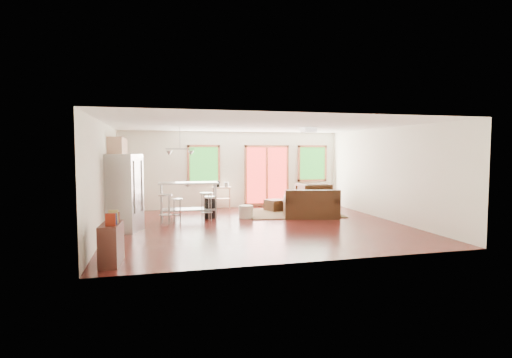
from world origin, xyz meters
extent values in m
cube|color=#3A100E|center=(0.00, 0.00, -0.01)|extent=(7.50, 7.00, 0.02)
cube|color=white|center=(0.00, 0.00, 2.61)|extent=(7.50, 7.00, 0.02)
cube|color=white|center=(0.00, 3.51, 1.30)|extent=(7.50, 0.02, 2.60)
cube|color=white|center=(-3.76, 0.00, 1.30)|extent=(0.02, 7.00, 2.60)
cube|color=white|center=(3.76, 0.00, 1.30)|extent=(0.02, 7.00, 2.60)
cube|color=white|center=(0.00, -3.51, 1.30)|extent=(7.50, 0.02, 2.60)
cube|color=#1F5F1C|center=(-1.00, 3.46, 1.50)|extent=(0.94, 0.02, 1.14)
cube|color=#A45C3F|center=(-1.00, 3.46, 2.11)|extent=(1.10, 0.05, 0.08)
cube|color=#A45C3F|center=(-1.00, 3.46, 0.89)|extent=(1.10, 0.05, 0.08)
cube|color=#A45C3F|center=(-1.51, 3.46, 1.50)|extent=(0.08, 0.05, 1.30)
cube|color=#A45C3F|center=(-0.49, 3.46, 1.50)|extent=(0.08, 0.05, 1.30)
cube|color=red|center=(1.20, 3.46, 1.10)|extent=(1.44, 0.02, 1.94)
cube|color=#A45C3F|center=(1.20, 3.46, 2.11)|extent=(1.60, 0.05, 0.08)
cube|color=#A45C3F|center=(1.20, 3.46, 0.09)|extent=(1.60, 0.05, 0.08)
cube|color=#A45C3F|center=(0.44, 3.46, 1.10)|extent=(0.08, 0.05, 2.10)
cube|color=#A45C3F|center=(1.96, 3.46, 1.10)|extent=(0.08, 0.05, 2.10)
cube|color=#A45C3F|center=(1.20, 3.46, 1.10)|extent=(0.08, 0.05, 1.94)
cube|color=#1F5F1C|center=(2.90, 3.46, 1.50)|extent=(0.94, 0.02, 1.14)
cube|color=#A45C3F|center=(2.90, 3.46, 2.11)|extent=(1.10, 0.05, 0.08)
cube|color=#A45C3F|center=(2.90, 3.46, 0.89)|extent=(1.10, 0.05, 0.08)
cube|color=#A45C3F|center=(2.39, 3.46, 1.50)|extent=(0.08, 0.05, 1.30)
cube|color=#A45C3F|center=(3.41, 3.46, 1.50)|extent=(0.08, 0.05, 1.30)
cube|color=#3F5535|center=(1.55, 1.74, 0.01)|extent=(3.01, 2.44, 0.03)
cube|color=black|center=(1.82, 0.92, 0.22)|extent=(1.74, 1.25, 0.44)
cube|color=black|center=(1.74, 0.59, 0.64)|extent=(1.57, 0.59, 0.40)
cube|color=black|center=(1.16, 1.09, 0.52)|extent=(0.42, 0.91, 0.17)
cube|color=black|center=(2.48, 0.75, 0.52)|extent=(0.42, 0.91, 0.17)
cube|color=black|center=(1.50, 1.06, 0.50)|extent=(0.77, 0.72, 0.13)
cube|color=black|center=(2.17, 0.89, 0.50)|extent=(0.77, 0.72, 0.13)
cube|color=#3A1B15|center=(1.76, 2.00, 0.34)|extent=(0.95, 0.62, 0.04)
cube|color=#3A1B15|center=(1.41, 1.77, 0.16)|extent=(0.06, 0.06, 0.32)
cube|color=#3A1B15|center=(2.16, 1.84, 0.16)|extent=(0.06, 0.06, 0.32)
cube|color=#3A1B15|center=(1.37, 2.16, 0.16)|extent=(0.06, 0.06, 0.32)
cube|color=#3A1B15|center=(2.12, 2.23, 0.16)|extent=(0.06, 0.06, 0.32)
imported|color=black|center=(2.48, 2.33, 0.49)|extent=(0.97, 0.91, 0.99)
cube|color=black|center=(1.17, 2.35, 0.19)|extent=(0.71, 0.71, 0.37)
cylinder|color=beige|center=(-0.05, 1.28, 0.18)|extent=(0.43, 0.43, 0.37)
imported|color=silver|center=(1.83, 1.68, 0.50)|extent=(0.24, 0.24, 0.19)
sphere|color=#AD0900|center=(1.87, 1.70, 0.65)|extent=(0.09, 0.09, 0.07)
sphere|color=#AD0900|center=(1.79, 1.67, 0.67)|extent=(0.09, 0.09, 0.07)
sphere|color=#AD0900|center=(1.84, 1.72, 0.70)|extent=(0.09, 0.09, 0.07)
imported|color=maroon|center=(2.31, 1.90, 0.55)|extent=(0.23, 0.07, 0.31)
cube|color=tan|center=(-3.45, 1.70, 0.45)|extent=(0.60, 2.20, 0.90)
cube|color=black|center=(-3.45, 1.70, 0.92)|extent=(0.64, 2.24, 0.04)
cube|color=tan|center=(-3.57, 1.70, 1.95)|extent=(0.36, 2.20, 0.70)
cylinder|color=#B7BABC|center=(-3.45, 1.20, 1.03)|extent=(0.12, 0.12, 0.18)
cube|color=black|center=(-3.45, 2.10, 1.04)|extent=(0.22, 0.18, 0.20)
cube|color=#B7BABC|center=(-3.35, 0.13, 0.93)|extent=(0.95, 0.94, 1.87)
cube|color=gray|center=(-3.01, 0.00, 0.93)|extent=(0.26, 0.65, 1.83)
cylinder|color=gray|center=(-3.07, -0.22, 1.09)|extent=(0.03, 0.03, 1.24)
cylinder|color=gray|center=(-2.91, 0.21, 1.09)|extent=(0.03, 0.03, 1.24)
cube|color=#B7BABC|center=(-1.68, 1.52, 1.03)|extent=(1.70, 0.75, 0.04)
cube|color=gray|center=(-1.68, 1.52, 0.28)|extent=(1.58, 0.65, 0.03)
cylinder|color=gray|center=(-2.44, 1.30, 0.51)|extent=(0.05, 0.05, 1.01)
cylinder|color=gray|center=(-0.93, 1.23, 0.51)|extent=(0.05, 0.05, 1.01)
cylinder|color=gray|center=(-2.42, 1.81, 0.51)|extent=(0.05, 0.05, 1.01)
cylinder|color=gray|center=(-0.91, 1.74, 0.51)|extent=(0.05, 0.05, 1.01)
imported|color=white|center=(-1.72, 1.33, 1.02)|extent=(0.14, 0.11, 0.14)
cylinder|color=#B7BABC|center=(-2.35, 0.89, 0.77)|extent=(0.43, 0.43, 0.04)
cylinder|color=gray|center=(-2.23, 0.97, 0.38)|extent=(0.03, 0.03, 0.75)
cylinder|color=gray|center=(-2.43, 1.01, 0.38)|extent=(0.03, 0.03, 0.75)
cylinder|color=gray|center=(-2.46, 0.81, 0.38)|extent=(0.03, 0.03, 0.75)
cylinder|color=gray|center=(-2.26, 0.77, 0.38)|extent=(0.03, 0.03, 0.75)
cylinder|color=gray|center=(-2.35, 0.89, 0.24)|extent=(0.39, 0.39, 0.02)
cylinder|color=#B7BABC|center=(-2.02, 1.15, 0.62)|extent=(0.31, 0.31, 0.04)
cylinder|color=gray|center=(-1.94, 1.23, 0.30)|extent=(0.02, 0.02, 0.60)
cylinder|color=gray|center=(-2.11, 1.23, 0.30)|extent=(0.02, 0.02, 0.60)
cylinder|color=gray|center=(-2.10, 1.06, 0.30)|extent=(0.02, 0.02, 0.60)
cylinder|color=gray|center=(-1.94, 1.07, 0.30)|extent=(0.02, 0.02, 0.60)
cylinder|color=gray|center=(-2.02, 1.15, 0.20)|extent=(0.28, 0.28, 0.01)
cylinder|color=#B7BABC|center=(-1.22, 1.10, 0.77)|extent=(0.43, 0.43, 0.04)
cylinder|color=gray|center=(-1.14, 1.22, 0.37)|extent=(0.03, 0.03, 0.75)
cylinder|color=gray|center=(-1.34, 1.18, 0.37)|extent=(0.03, 0.03, 0.75)
cylinder|color=gray|center=(-1.30, 0.98, 0.37)|extent=(0.03, 0.03, 0.75)
cylinder|color=gray|center=(-1.10, 1.02, 0.37)|extent=(0.03, 0.03, 0.75)
cylinder|color=gray|center=(-1.22, 1.10, 0.24)|extent=(0.40, 0.40, 0.02)
cylinder|color=black|center=(-1.06, 1.51, 0.29)|extent=(0.40, 0.40, 0.59)
cylinder|color=#B7BABC|center=(-1.06, 1.51, 0.61)|extent=(0.41, 0.41, 0.05)
cube|color=tan|center=(-0.46, 3.10, 0.74)|extent=(0.69, 0.51, 0.04)
cube|color=tan|center=(-0.46, 3.10, 0.35)|extent=(0.65, 0.48, 0.03)
cube|color=tan|center=(-0.75, 3.00, 0.37)|extent=(0.04, 0.04, 0.75)
cube|color=tan|center=(-0.23, 2.90, 0.37)|extent=(0.04, 0.04, 0.75)
cube|color=tan|center=(-0.69, 3.31, 0.37)|extent=(0.04, 0.04, 0.75)
cube|color=tan|center=(-0.17, 3.21, 0.37)|extent=(0.04, 0.04, 0.75)
cube|color=black|center=(-0.62, 3.13, 0.85)|extent=(0.23, 0.21, 0.20)
cylinder|color=#B7BABC|center=(-0.31, 3.07, 0.83)|extent=(0.17, 0.17, 0.16)
cube|color=#3A1B15|center=(-3.35, -2.78, 0.35)|extent=(0.37, 0.82, 0.71)
cube|color=maroon|center=(-3.33, -3.04, 0.81)|extent=(0.16, 0.06, 0.21)
cube|color=#152050|center=(-3.32, -2.91, 0.80)|extent=(0.16, 0.06, 0.19)
cube|color=#A18F47|center=(-3.31, -2.78, 0.82)|extent=(0.16, 0.06, 0.23)
cube|color=maroon|center=(-3.30, -2.65, 0.79)|extent=(0.16, 0.06, 0.18)
cube|color=white|center=(1.60, 0.60, 2.53)|extent=(0.35, 0.35, 0.12)
cylinder|color=gray|center=(-1.90, 1.50, 2.30)|extent=(0.02, 0.02, 0.60)
cube|color=gray|center=(-1.90, 1.50, 2.00)|extent=(0.80, 0.04, 0.03)
cone|color=#B7BABC|center=(-2.20, 1.50, 1.88)|extent=(0.18, 0.18, 0.14)
cone|color=#B7BABC|center=(-1.60, 1.50, 1.88)|extent=(0.18, 0.18, 0.14)
camera|label=1|loc=(-2.61, -9.92, 1.94)|focal=28.00mm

